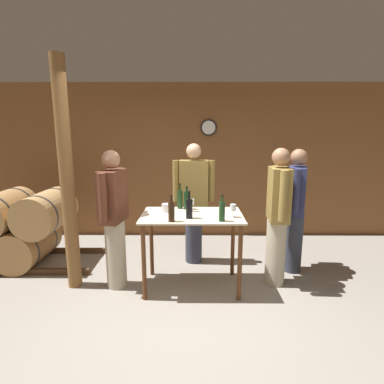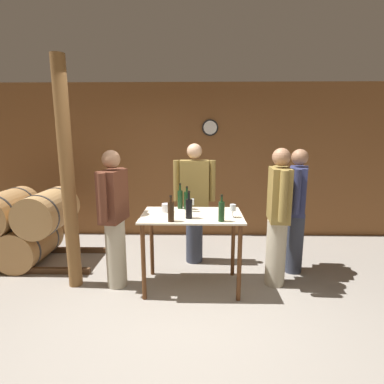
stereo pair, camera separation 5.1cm
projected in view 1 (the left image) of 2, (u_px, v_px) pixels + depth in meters
The scene contains 17 objects.
ground_plane at pixel (180, 314), 3.12m from camera, with size 14.00×14.00×0.00m, color gray.
back_wall at pixel (186, 162), 5.33m from camera, with size 8.40×0.08×2.70m.
barrel_rack at pixel (16, 229), 4.25m from camera, with size 2.56×0.90×1.07m.
tasting_table at pixel (192, 228), 3.55m from camera, with size 1.18×0.73×0.92m.
wooden_post at pixel (67, 178), 3.45m from camera, with size 0.16×0.16×2.70m.
wine_bottle_far_left at pixel (171, 211), 3.22m from camera, with size 0.07×0.07×0.29m.
wine_bottle_left at pixel (180, 199), 3.77m from camera, with size 0.07×0.07×0.32m.
wine_bottle_center at pixel (187, 200), 3.74m from camera, with size 0.07×0.07×0.29m.
wine_bottle_right at pixel (189, 208), 3.34m from camera, with size 0.08×0.08×0.32m.
wine_bottle_far_right at pixel (222, 211), 3.23m from camera, with size 0.07×0.07×0.30m.
wine_glass_near_left at pixel (192, 202), 3.63m from camera, with size 0.06×0.06×0.16m.
wine_glass_near_center at pixel (233, 208), 3.39m from camera, with size 0.07×0.07×0.15m.
ice_bucket at pixel (166, 208), 3.62m from camera, with size 0.11×0.11×0.10m.
person_host at pixel (194, 201), 4.24m from camera, with size 0.59×0.24×1.72m.
person_visitor_with_scarf at pixel (295, 208), 3.95m from camera, with size 0.34×0.56×1.66m.
person_visitor_bearded at pixel (278, 215), 3.60m from camera, with size 0.25×0.59×1.69m.
person_visitor_near_door at pixel (114, 217), 3.53m from camera, with size 0.29×0.58×1.67m.
Camera 1 is at (0.15, -2.81, 1.86)m, focal length 28.00 mm.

